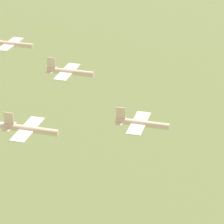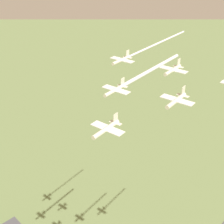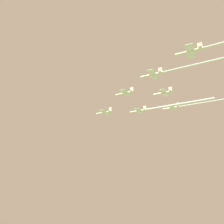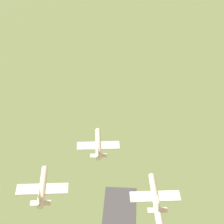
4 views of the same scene
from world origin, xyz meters
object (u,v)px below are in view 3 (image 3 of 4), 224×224
Objects in this scene: jet_0 at (105,113)px; jet_6 at (190,51)px; jet_1 at (125,93)px; jet_2 at (139,111)px; jet_3 at (152,75)px; jet_5 at (172,108)px; jet_4 at (163,93)px.

jet_0 is 1.00× the size of jet_6.
jet_0 is at bearing 59.53° from jet_1.
jet_2 is at bearing 0.00° from jet_1.
jet_1 is 21.59m from jet_3.
jet_1 is 37.71m from jet_5.
jet_1 is 1.00× the size of jet_2.
jet_5 is at bearing 0.00° from jet_3.
jet_3 is at bearing -120.47° from jet_0.
jet_4 reaches higher than jet_6.
jet_1 reaches higher than jet_0.
jet_2 is 1.00× the size of jet_5.
jet_0 is 1.00× the size of jet_1.
jet_1 is 22.06m from jet_2.
jet_4 is 21.90m from jet_5.
jet_0 is 1.00× the size of jet_4.
jet_3 reaches higher than jet_0.
jet_2 is 37.91m from jet_3.
jet_1 is at bearing -120.47° from jet_0.
jet_0 is 1.00× the size of jet_2.
jet_1 is 1.00× the size of jet_3.
jet_1 reaches higher than jet_5.
jet_2 is 1.00× the size of jet_3.
jet_3 is at bearing -180.00° from jet_5.
jet_3 is at bearing 59.53° from jet_6.
jet_1 is 1.00× the size of jet_5.
jet_0 is 21.64m from jet_2.
jet_1 reaches higher than jet_2.
jet_4 is (3.28, -21.63, -0.01)m from jet_3.
jet_4 is at bearing 0.00° from jet_3.
jet_4 is at bearing -180.00° from jet_5.
jet_6 reaches higher than jet_2.
jet_4 is (-16.74, -13.60, 1.00)m from jet_1.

